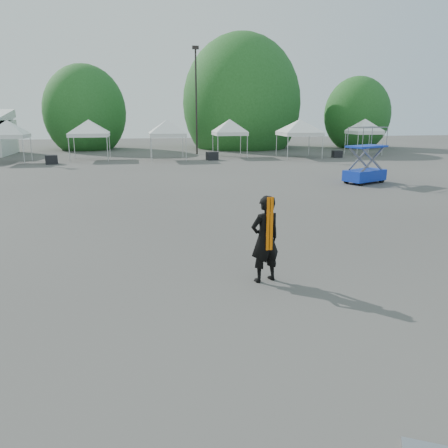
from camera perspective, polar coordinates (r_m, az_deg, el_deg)
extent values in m
plane|color=#474442|center=(11.23, 2.59, -5.96)|extent=(120.00, 120.00, 0.00)
cylinder|color=black|center=(42.60, -3.65, 15.48)|extent=(0.16, 0.16, 9.50)
cube|color=black|center=(42.98, -3.76, 22.02)|extent=(0.60, 0.25, 0.30)
cylinder|color=#382314|center=(50.61, -17.46, 10.59)|extent=(0.36, 0.36, 2.27)
ellipsoid|color=#20571D|center=(50.54, -17.70, 13.75)|extent=(4.16, 4.16, 4.78)
cylinder|color=#382314|center=(50.62, 2.26, 11.52)|extent=(0.36, 0.36, 2.80)
ellipsoid|color=#20571D|center=(50.57, 2.30, 15.42)|extent=(5.12, 5.12, 5.89)
cylinder|color=#382314|center=(53.28, 16.76, 10.70)|extent=(0.36, 0.36, 2.10)
ellipsoid|color=#20571D|center=(53.21, 16.97, 13.47)|extent=(3.84, 3.84, 4.42)
cylinder|color=silver|center=(37.54, -24.72, 8.64)|extent=(0.06, 0.06, 2.00)
cylinder|color=silver|center=(40.05, -23.88, 9.00)|extent=(0.06, 0.06, 2.00)
cube|color=white|center=(39.04, -26.32, 10.24)|extent=(2.78, 2.78, 0.30)
pyramid|color=white|center=(39.00, -26.52, 12.06)|extent=(3.93, 3.93, 1.10)
cylinder|color=silver|center=(38.00, -19.57, 9.17)|extent=(0.06, 0.06, 2.00)
cylinder|color=silver|center=(37.67, -14.98, 9.47)|extent=(0.06, 0.06, 2.00)
cylinder|color=silver|center=(40.98, -18.97, 9.54)|extent=(0.06, 0.06, 2.00)
cylinder|color=silver|center=(40.67, -14.71, 9.81)|extent=(0.06, 0.06, 2.00)
cube|color=white|center=(39.24, -17.18, 11.08)|extent=(3.22, 3.22, 0.30)
pyramid|color=white|center=(39.20, -17.31, 12.90)|extent=(4.55, 4.55, 1.10)
cylinder|color=silver|center=(36.30, -9.44, 9.59)|extent=(0.06, 0.06, 2.00)
cylinder|color=silver|center=(36.48, -4.98, 9.75)|extent=(0.06, 0.06, 2.00)
cylinder|color=silver|center=(39.09, -9.57, 9.91)|extent=(0.06, 0.06, 2.00)
cylinder|color=silver|center=(39.26, -5.42, 10.06)|extent=(0.06, 0.06, 2.00)
cube|color=white|center=(37.69, -7.41, 11.48)|extent=(3.00, 3.00, 0.30)
pyramid|color=white|center=(37.65, -7.47, 13.38)|extent=(4.24, 4.24, 1.10)
cylinder|color=silver|center=(38.38, -0.81, 10.03)|extent=(0.06, 0.06, 2.00)
cylinder|color=silver|center=(38.92, 3.06, 10.07)|extent=(0.06, 0.06, 2.00)
cylinder|color=silver|center=(40.96, -1.46, 10.30)|extent=(0.06, 0.06, 2.00)
cylinder|color=silver|center=(41.47, 2.18, 10.34)|extent=(0.06, 0.06, 2.00)
cube|color=white|center=(39.85, 0.75, 11.74)|extent=(2.83, 2.83, 0.30)
pyramid|color=white|center=(39.81, 0.75, 13.54)|extent=(4.00, 4.00, 1.10)
cylinder|color=silver|center=(37.92, 8.32, 9.83)|extent=(0.06, 0.06, 2.00)
cylinder|color=silver|center=(39.06, 12.75, 9.76)|extent=(0.06, 0.06, 2.00)
cylinder|color=silver|center=(40.90, 6.86, 10.19)|extent=(0.06, 0.06, 2.00)
cylinder|color=silver|center=(41.96, 11.03, 10.14)|extent=(0.06, 0.06, 2.00)
cube|color=white|center=(39.86, 9.81, 11.54)|extent=(3.35, 3.35, 0.30)
pyramid|color=white|center=(39.83, 9.89, 13.34)|extent=(4.73, 4.73, 1.10)
cylinder|color=silver|center=(42.48, 17.04, 9.83)|extent=(0.06, 0.06, 2.00)
cylinder|color=silver|center=(43.70, 20.00, 9.71)|extent=(0.06, 0.06, 2.00)
cylinder|color=silver|center=(44.71, 15.54, 10.13)|extent=(0.06, 0.06, 2.00)
cylinder|color=silver|center=(45.87, 18.40, 10.02)|extent=(0.06, 0.06, 2.00)
cube|color=white|center=(44.11, 17.85, 11.32)|extent=(2.71, 2.71, 0.30)
pyramid|color=white|center=(44.08, 17.98, 12.94)|extent=(3.83, 3.83, 1.10)
imported|color=black|center=(10.21, 5.38, -1.98)|extent=(0.87, 0.70, 2.07)
cube|color=orange|center=(9.91, 5.77, -0.01)|extent=(0.17, 0.03, 1.24)
cube|color=#0D37AC|center=(26.13, 17.88, 6.09)|extent=(2.70, 2.09, 0.60)
cube|color=#0D37AC|center=(25.96, 18.15, 9.61)|extent=(2.59, 2.01, 0.10)
cylinder|color=black|center=(25.15, 17.48, 5.20)|extent=(0.39, 0.29, 0.36)
cylinder|color=black|center=(26.60, 19.89, 5.47)|extent=(0.39, 0.29, 0.36)
cylinder|color=black|center=(25.76, 15.71, 5.53)|extent=(0.39, 0.29, 0.36)
cylinder|color=black|center=(27.18, 18.16, 5.79)|extent=(0.39, 0.29, 0.36)
cube|color=black|center=(36.77, -21.61, 7.83)|extent=(1.03, 0.88, 0.70)
cube|color=black|center=(37.20, -1.56, 8.87)|extent=(1.04, 0.90, 0.69)
cube|color=black|center=(40.59, 14.55, 8.83)|extent=(0.80, 0.63, 0.62)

